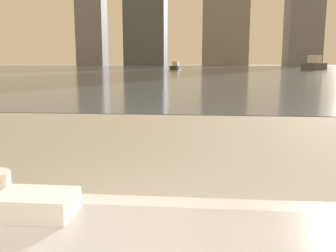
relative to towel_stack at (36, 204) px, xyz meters
The scene contains 6 objects.
towel_stack is the anchor object (origin of this frame).
harbor_water 61.24m from the towel_stack, 89.77° to the left, with size 180.00×110.00×0.01m.
harbor_boat_1 53.11m from the towel_stack, 93.90° to the left, with size 1.47×3.16×1.14m.
harbor_boat_2 53.96m from the towel_stack, 73.49° to the left, with size 4.41×5.37×1.97m.
skyline_tower_1 119.32m from the towel_stack, 98.66° to the left, with size 12.34×11.19×27.53m.
skyline_tower_3 121.65m from the towel_stack, 75.81° to the left, with size 9.79×9.78×27.66m.
Camera 1 is at (0.33, -0.42, 1.05)m, focal length 40.00 mm.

